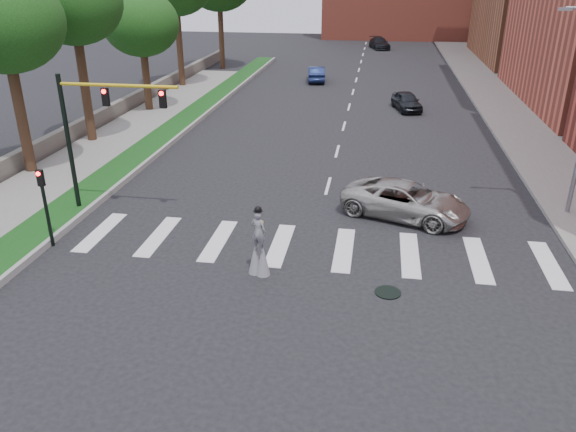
{
  "coord_description": "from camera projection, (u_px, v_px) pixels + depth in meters",
  "views": [
    {
      "loc": [
        2.23,
        -18.89,
        10.25
      ],
      "look_at": [
        -0.82,
        0.12,
        1.7
      ],
      "focal_mm": 35.0,
      "sensor_mm": 36.0,
      "label": 1
    }
  ],
  "objects": [
    {
      "name": "car_mid",
      "position": [
        316.0,
        74.0,
        54.76
      ],
      "size": [
        2.13,
        4.6,
        1.46
      ],
      "primitive_type": "imported",
      "rotation": [
        0.0,
        0.0,
        3.28
      ],
      "color": "#152049",
      "rests_on": "ground"
    },
    {
      "name": "sidewalk_right",
      "position": [
        514.0,
        115.0,
        42.25
      ],
      "size": [
        5.0,
        90.0,
        0.18
      ],
      "primitive_type": "cube",
      "color": "slate",
      "rests_on": "ground"
    },
    {
      "name": "traffic_signal",
      "position": [
        92.0,
        123.0,
        23.97
      ],
      "size": [
        5.3,
        0.23,
        6.2
      ],
      "color": "black",
      "rests_on": "ground"
    },
    {
      "name": "car_near",
      "position": [
        407.0,
        101.0,
        43.74
      ],
      "size": [
        2.65,
        4.41,
        1.4
      ],
      "primitive_type": "imported",
      "rotation": [
        0.0,
        0.0,
        0.26
      ],
      "color": "black",
      "rests_on": "ground"
    },
    {
      "name": "tree_1",
      "position": [
        3.0,
        23.0,
        27.37
      ],
      "size": [
        5.89,
        5.89,
        10.34
      ],
      "color": "#362215",
      "rests_on": "ground"
    },
    {
      "name": "stilt_performer",
      "position": [
        259.0,
        249.0,
        20.12
      ],
      "size": [
        0.82,
        0.62,
        2.67
      ],
      "rotation": [
        0.0,
        0.0,
        2.82
      ],
      "color": "#362215",
      "rests_on": "ground"
    },
    {
      "name": "stone_wall",
      "position": [
        127.0,
        104.0,
        43.62
      ],
      "size": [
        0.5,
        56.0,
        1.1
      ],
      "primitive_type": "cube",
      "color": "#5C574F",
      "rests_on": "ground"
    },
    {
      "name": "manhole",
      "position": [
        388.0,
        292.0,
        19.28
      ],
      "size": [
        0.9,
        0.9,
        0.04
      ],
      "primitive_type": "cylinder",
      "color": "black",
      "rests_on": "ground"
    },
    {
      "name": "grass_median",
      "position": [
        187.0,
        118.0,
        41.19
      ],
      "size": [
        2.0,
        60.0,
        0.25
      ],
      "primitive_type": "cube",
      "color": "#113C13",
      "rests_on": "ground"
    },
    {
      "name": "suv_crossing",
      "position": [
        406.0,
        200.0,
        24.91
      ],
      "size": [
        6.18,
        4.36,
        1.56
      ],
      "primitive_type": "imported",
      "rotation": [
        0.0,
        0.0,
        1.22
      ],
      "color": "#ACA9A2",
      "rests_on": "ground"
    },
    {
      "name": "tree_3",
      "position": [
        141.0,
        24.0,
        41.1
      ],
      "size": [
        5.59,
        5.59,
        8.87
      ],
      "color": "#362215",
      "rests_on": "ground"
    },
    {
      "name": "tree_2",
      "position": [
        73.0,
        3.0,
        32.6
      ],
      "size": [
        5.79,
        5.79,
        10.89
      ],
      "color": "#362215",
      "rests_on": "ground"
    },
    {
      "name": "median_curb",
      "position": [
        201.0,
        118.0,
        41.04
      ],
      "size": [
        0.2,
        60.0,
        0.28
      ],
      "primitive_type": "cube",
      "color": "gray",
      "rests_on": "ground"
    },
    {
      "name": "sidewalk_left",
      "position": [
        83.0,
        158.0,
        32.62
      ],
      "size": [
        4.0,
        60.0,
        0.18
      ],
      "primitive_type": "cube",
      "color": "slate",
      "rests_on": "ground"
    },
    {
      "name": "secondary_signal",
      "position": [
        45.0,
        201.0,
        21.78
      ],
      "size": [
        0.25,
        0.21,
        3.23
      ],
      "color": "black",
      "rests_on": "ground"
    },
    {
      "name": "ground_plane",
      "position": [
        309.0,
        259.0,
        21.53
      ],
      "size": [
        160.0,
        160.0,
        0.0
      ],
      "primitive_type": "plane",
      "color": "black",
      "rests_on": "ground"
    },
    {
      "name": "car_far",
      "position": [
        379.0,
        43.0,
        76.9
      ],
      "size": [
        3.29,
        5.44,
        1.48
      ],
      "primitive_type": "imported",
      "rotation": [
        0.0,
        0.0,
        0.26
      ],
      "color": "black",
      "rests_on": "ground"
    }
  ]
}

